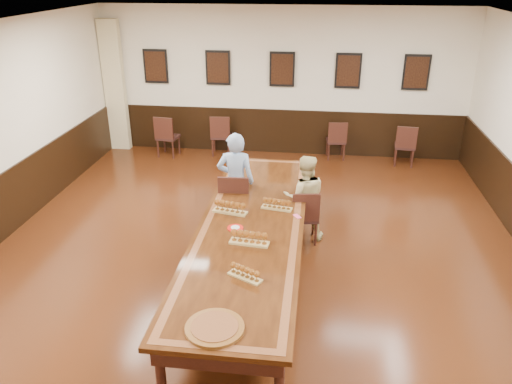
# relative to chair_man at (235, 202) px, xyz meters

# --- Properties ---
(floor) EXTENTS (8.00, 10.00, 0.02)m
(floor) POSITION_rel_chair_man_xyz_m (0.42, -1.17, -0.51)
(floor) COLOR black
(floor) RESTS_ON ground
(ceiling) EXTENTS (8.00, 10.00, 0.02)m
(ceiling) POSITION_rel_chair_man_xyz_m (0.42, -1.17, 2.71)
(ceiling) COLOR white
(ceiling) RESTS_ON floor
(wall_back) EXTENTS (8.00, 0.02, 3.20)m
(wall_back) POSITION_rel_chair_man_xyz_m (0.42, 3.84, 1.10)
(wall_back) COLOR #ECE2C5
(wall_back) RESTS_ON floor
(chair_man) EXTENTS (0.50, 0.54, 1.01)m
(chair_man) POSITION_rel_chair_man_xyz_m (0.00, 0.00, 0.00)
(chair_man) COLOR black
(chair_man) RESTS_ON floor
(chair_woman) EXTENTS (0.47, 0.50, 0.87)m
(chair_woman) POSITION_rel_chair_man_xyz_m (1.10, -0.19, -0.07)
(chair_woman) COLOR black
(chair_woman) RESTS_ON floor
(spare_chair_a) EXTENTS (0.49, 0.53, 0.93)m
(spare_chair_a) POSITION_rel_chair_man_xyz_m (-2.07, 3.28, -0.04)
(spare_chair_a) COLOR black
(spare_chair_a) RESTS_ON floor
(spare_chair_b) EXTENTS (0.47, 0.51, 0.92)m
(spare_chair_b) POSITION_rel_chair_man_xyz_m (-0.91, 3.52, -0.04)
(spare_chair_b) COLOR black
(spare_chair_b) RESTS_ON floor
(spare_chair_c) EXTENTS (0.45, 0.48, 0.87)m
(spare_chair_c) POSITION_rel_chair_man_xyz_m (1.66, 3.58, -0.07)
(spare_chair_c) COLOR black
(spare_chair_c) RESTS_ON floor
(spare_chair_d) EXTENTS (0.47, 0.50, 0.90)m
(spare_chair_d) POSITION_rel_chair_man_xyz_m (3.11, 3.36, -0.06)
(spare_chair_d) COLOR black
(spare_chair_d) RESTS_ON floor
(person_man) EXTENTS (0.61, 0.41, 1.61)m
(person_man) POSITION_rel_chair_man_xyz_m (-0.01, 0.11, 0.30)
(person_man) COLOR #4774B2
(person_man) RESTS_ON floor
(person_woman) EXTENTS (0.75, 0.62, 1.37)m
(person_woman) POSITION_rel_chair_man_xyz_m (1.09, -0.10, 0.18)
(person_woman) COLOR #D2C283
(person_woman) RESTS_ON floor
(pink_phone) EXTENTS (0.13, 0.15, 0.01)m
(pink_phone) POSITION_rel_chair_man_xyz_m (1.02, -0.88, 0.25)
(pink_phone) COLOR #FF547F
(pink_phone) RESTS_ON conference_table
(curtain) EXTENTS (0.45, 0.18, 2.90)m
(curtain) POSITION_rel_chair_man_xyz_m (-3.33, 3.65, 0.95)
(curtain) COLOR beige
(curtain) RESTS_ON floor
(wainscoting) EXTENTS (8.00, 10.00, 1.00)m
(wainscoting) POSITION_rel_chair_man_xyz_m (0.42, -1.17, -0.00)
(wainscoting) COLOR black
(wainscoting) RESTS_ON floor
(conference_table) EXTENTS (1.40, 5.00, 0.76)m
(conference_table) POSITION_rel_chair_man_xyz_m (0.42, -1.17, 0.11)
(conference_table) COLOR black
(conference_table) RESTS_ON floor
(posters) EXTENTS (6.14, 0.04, 0.74)m
(posters) POSITION_rel_chair_man_xyz_m (0.42, 3.76, 1.40)
(posters) COLOR black
(posters) RESTS_ON wall_back
(flight_a) EXTENTS (0.51, 0.25, 0.18)m
(flight_a) POSITION_rel_chair_man_xyz_m (0.07, -0.88, 0.33)
(flight_a) COLOR #9F8142
(flight_a) RESTS_ON conference_table
(flight_b) EXTENTS (0.45, 0.21, 0.16)m
(flight_b) POSITION_rel_chair_man_xyz_m (0.72, -0.68, 0.32)
(flight_b) COLOR #9F8142
(flight_b) RESTS_ON conference_table
(flight_c) EXTENTS (0.51, 0.21, 0.19)m
(flight_c) POSITION_rel_chair_man_xyz_m (0.46, -1.70, 0.33)
(flight_c) COLOR #9F8142
(flight_c) RESTS_ON conference_table
(flight_d) EXTENTS (0.42, 0.30, 0.15)m
(flight_d) POSITION_rel_chair_man_xyz_m (0.52, -2.45, 0.32)
(flight_d) COLOR #9F8142
(flight_d) RESTS_ON conference_table
(red_plate_grp) EXTENTS (0.21, 0.21, 0.03)m
(red_plate_grp) POSITION_rel_chair_man_xyz_m (0.23, -1.33, 0.26)
(red_plate_grp) COLOR red
(red_plate_grp) RESTS_ON conference_table
(carved_platter) EXTENTS (0.66, 0.66, 0.05)m
(carved_platter) POSITION_rel_chair_man_xyz_m (0.36, -3.33, 0.27)
(carved_platter) COLOR #5A3212
(carved_platter) RESTS_ON conference_table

